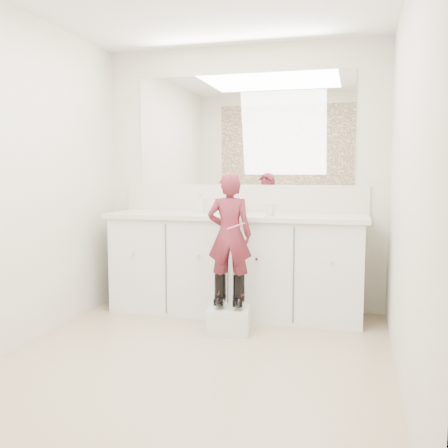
# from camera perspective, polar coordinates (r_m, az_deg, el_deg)

# --- Properties ---
(floor) EXTENTS (3.00, 3.00, 0.00)m
(floor) POSITION_cam_1_polar(r_m,az_deg,el_deg) (3.43, -3.70, -15.56)
(floor) COLOR #957D61
(floor) RESTS_ON ground
(wall_back) EXTENTS (2.60, 0.00, 2.60)m
(wall_back) POSITION_cam_1_polar(r_m,az_deg,el_deg) (4.63, 2.13, 5.26)
(wall_back) COLOR beige
(wall_back) RESTS_ON floor
(wall_front) EXTENTS (2.60, 0.00, 2.60)m
(wall_front) POSITION_cam_1_polar(r_m,az_deg,el_deg) (1.83, -19.08, 3.89)
(wall_front) COLOR beige
(wall_front) RESTS_ON floor
(wall_left) EXTENTS (0.00, 3.00, 3.00)m
(wall_left) POSITION_cam_1_polar(r_m,az_deg,el_deg) (3.81, -22.78, 4.65)
(wall_left) COLOR beige
(wall_left) RESTS_ON floor
(wall_right) EXTENTS (0.00, 3.00, 3.00)m
(wall_right) POSITION_cam_1_polar(r_m,az_deg,el_deg) (3.03, 20.20, 4.54)
(wall_right) COLOR beige
(wall_right) RESTS_ON floor
(vanity_cabinet) EXTENTS (2.20, 0.55, 0.85)m
(vanity_cabinet) POSITION_cam_1_polar(r_m,az_deg,el_deg) (4.44, 1.31, -4.82)
(vanity_cabinet) COLOR silver
(vanity_cabinet) RESTS_ON floor
(countertop) EXTENTS (2.28, 0.58, 0.04)m
(countertop) POSITION_cam_1_polar(r_m,az_deg,el_deg) (4.37, 1.28, 0.88)
(countertop) COLOR beige
(countertop) RESTS_ON vanity_cabinet
(backsplash) EXTENTS (2.28, 0.03, 0.25)m
(backsplash) POSITION_cam_1_polar(r_m,az_deg,el_deg) (4.62, 2.08, 2.96)
(backsplash) COLOR beige
(backsplash) RESTS_ON countertop
(mirror) EXTENTS (2.00, 0.02, 1.00)m
(mirror) POSITION_cam_1_polar(r_m,az_deg,el_deg) (4.64, 2.12, 10.70)
(mirror) COLOR white
(mirror) RESTS_ON wall_back
(dot_panel) EXTENTS (2.00, 0.01, 1.20)m
(dot_panel) POSITION_cam_1_polar(r_m,az_deg,el_deg) (1.88, -19.39, 17.73)
(dot_panel) COLOR #472819
(dot_panel) RESTS_ON wall_front
(faucet) EXTENTS (0.08, 0.08, 0.10)m
(faucet) POSITION_cam_1_polar(r_m,az_deg,el_deg) (4.52, 1.77, 1.95)
(faucet) COLOR silver
(faucet) RESTS_ON countertop
(cup) EXTENTS (0.14, 0.14, 0.11)m
(cup) POSITION_cam_1_polar(r_m,az_deg,el_deg) (4.26, 5.30, 1.72)
(cup) COLOR beige
(cup) RESTS_ON countertop
(soap_bottle) EXTENTS (0.09, 0.10, 0.18)m
(soap_bottle) POSITION_cam_1_polar(r_m,az_deg,el_deg) (4.53, -2.65, 2.43)
(soap_bottle) COLOR beige
(soap_bottle) RESTS_ON countertop
(step_stool) EXTENTS (0.35, 0.30, 0.20)m
(step_stool) POSITION_cam_1_polar(r_m,az_deg,el_deg) (3.97, 0.55, -10.94)
(step_stool) COLOR silver
(step_stool) RESTS_ON floor
(boot_left) EXTENTS (0.12, 0.19, 0.26)m
(boot_left) POSITION_cam_1_polar(r_m,az_deg,el_deg) (3.95, -0.43, -7.54)
(boot_left) COLOR black
(boot_left) RESTS_ON step_stool
(boot_right) EXTENTS (0.12, 0.19, 0.26)m
(boot_right) POSITION_cam_1_polar(r_m,az_deg,el_deg) (3.91, 1.70, -7.67)
(boot_right) COLOR black
(boot_right) RESTS_ON step_stool
(toddler) EXTENTS (0.37, 0.27, 0.95)m
(toddler) POSITION_cam_1_polar(r_m,az_deg,el_deg) (3.85, 0.64, -1.22)
(toddler) COLOR #9B2F45
(toddler) RESTS_ON step_stool
(toothbrush) EXTENTS (0.14, 0.03, 0.06)m
(toothbrush) POSITION_cam_1_polar(r_m,az_deg,el_deg) (3.75, 1.38, -0.23)
(toothbrush) COLOR #DA5582
(toothbrush) RESTS_ON toddler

